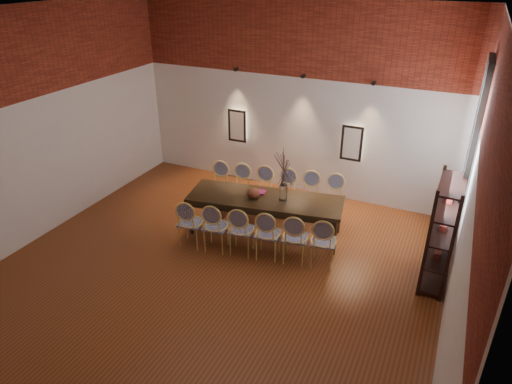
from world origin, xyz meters
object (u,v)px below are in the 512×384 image
at_px(dining_table, 265,216).
at_px(chair_far_b, 240,190).
at_px(bowl, 253,193).
at_px(chair_near_a, 191,222).
at_px(chair_near_e, 295,237).
at_px(chair_near_f, 323,241).
at_px(chair_far_e, 309,198).
at_px(chair_far_d, 286,195).
at_px(chair_near_d, 268,233).
at_px(vase, 283,192).
at_px(chair_near_b, 216,226).
at_px(chair_near_c, 242,229).
at_px(chair_far_c, 263,192).
at_px(book, 258,192).
at_px(shelving_rack, 442,233).
at_px(chair_far_a, 218,187).
at_px(chair_far_f, 333,201).

xyz_separation_m(dining_table, chair_far_b, (-0.82, 0.60, 0.09)).
bearing_deg(bowl, chair_near_a, -134.66).
xyz_separation_m(chair_near_e, chair_far_b, (-1.64, 1.20, 0.00)).
bearing_deg(chair_near_f, chair_far_e, 107.75).
bearing_deg(chair_near_e, chair_far_d, 107.75).
relative_size(chair_near_d, vase, 3.13).
distance_m(chair_near_f, chair_far_b, 2.38).
height_order(chair_near_d, bowl, chair_near_d).
height_order(chair_near_a, bowl, chair_near_a).
distance_m(dining_table, chair_near_b, 1.02).
bearing_deg(chair_near_c, chair_far_c, 90.00).
height_order(book, shelving_rack, shelving_rack).
bearing_deg(chair_near_b, chair_near_e, -0.00).
height_order(chair_near_e, book, chair_near_e).
bearing_deg(bowl, chair_far_a, 150.73).
distance_m(bowl, shelving_rack, 3.23).
bearing_deg(dining_table, chair_far_f, 31.99).
bearing_deg(chair_near_a, chair_far_e, 37.99).
distance_m(chair_far_f, book, 1.49).
height_order(chair_far_c, chair_far_e, same).
relative_size(chair_far_f, shelving_rack, 0.52).
distance_m(chair_near_f, chair_far_d, 1.74).
distance_m(chair_far_e, bowl, 1.26).
bearing_deg(chair_near_b, bowl, 54.28).
bearing_deg(bowl, chair_far_e, 50.42).
height_order(chair_near_e, chair_far_b, same).
bearing_deg(vase, chair_far_d, 107.52).
bearing_deg(book, chair_near_d, -55.49).
distance_m(chair_far_b, shelving_rack, 3.95).
distance_m(chair_near_a, chair_near_d, 1.41).
height_order(dining_table, shelving_rack, shelving_rack).
height_order(chair_near_d, chair_near_f, same).
bearing_deg(chair_near_a, shelving_rack, 0.45).
xyz_separation_m(dining_table, chair_far_d, (0.10, 0.76, 0.09)).
bearing_deg(book, chair_far_a, 160.26).
distance_m(chair_near_f, shelving_rack, 1.83).
xyz_separation_m(chair_near_b, chair_far_c, (0.21, 1.52, 0.00)).
relative_size(chair_near_d, chair_far_a, 1.00).
distance_m(chair_far_b, chair_far_e, 1.41).
relative_size(chair_far_c, bowl, 3.92).
bearing_deg(chair_far_d, vase, 97.60).
bearing_deg(chair_near_d, chair_near_f, 0.00).
relative_size(chair_near_a, chair_far_e, 1.00).
bearing_deg(vase, chair_far_b, 154.66).
relative_size(chair_far_c, vase, 3.13).
bearing_deg(chair_far_d, chair_near_e, 107.75).
distance_m(chair_near_a, vase, 1.73).
distance_m(chair_far_a, bowl, 1.29).
height_order(dining_table, chair_near_d, chair_near_d).
bearing_deg(chair_near_a, chair_near_e, 0.00).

